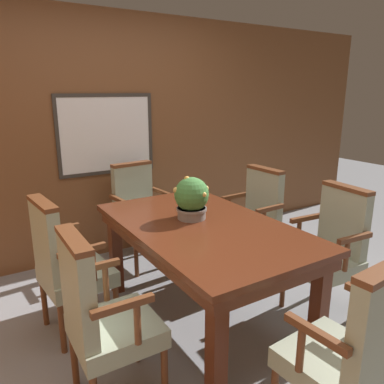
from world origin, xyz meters
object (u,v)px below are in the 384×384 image
dining_table (203,237)px  chair_left_far (65,262)px  chair_right_far (254,218)px  chair_head_near (352,350)px  chair_right_near (331,246)px  chair_left_near (101,314)px  potted_plant (192,198)px  chair_head_far (139,210)px

dining_table → chair_left_far: chair_left_far is taller
chair_right_far → chair_head_near: 1.85m
chair_right_near → chair_left_near: 1.79m
chair_left_far → chair_head_near: 1.85m
chair_right_near → potted_plant: 1.13m
chair_head_far → chair_right_near: bearing=-66.6°
dining_table → chair_head_far: bearing=89.1°
chair_right_near → chair_left_far: same height
chair_right_near → chair_left_far: bearing=-109.2°
dining_table → chair_right_far: size_ratio=1.67×
chair_right_far → potted_plant: potted_plant is taller
chair_right_far → chair_left_near: size_ratio=1.00×
chair_left_near → potted_plant: (0.87, 0.50, 0.39)m
chair_head_far → dining_table: bearing=-96.6°
chair_left_far → chair_head_near: same height
chair_left_far → potted_plant: size_ratio=3.16×
potted_plant → chair_right_far: bearing=17.3°
chair_head_far → chair_left_near: same height
chair_right_near → chair_left_far: (-1.79, 0.79, 0.00)m
chair_left_far → chair_left_near: 0.73m
chair_left_far → chair_right_near: bearing=-119.2°
chair_right_near → chair_head_far: size_ratio=1.00×
chair_left_far → chair_left_near: bearing=175.2°
chair_right_near → chair_left_near: bearing=-87.2°
chair_head_near → dining_table: bearing=-93.6°
chair_head_near → chair_head_far: 2.42m
chair_right_far → chair_head_near: (-0.84, -1.65, 0.00)m
chair_right_near → chair_head_far: 1.82m
chair_right_near → potted_plant: size_ratio=3.16×
chair_left_far → chair_left_near: same height
chair_right_near → chair_head_far: bearing=-146.5°
chair_right_far → chair_right_near: 0.82m
chair_right_near → chair_head_far: (-0.89, 1.59, 0.00)m
potted_plant → chair_left_near: bearing=-150.4°
dining_table → chair_left_near: chair_left_near is taller
potted_plant → chair_left_far: bearing=165.0°
dining_table → chair_head_near: (0.01, -1.24, -0.13)m
dining_table → chair_right_far: 0.95m
chair_head_near → chair_left_near: bearing=-48.8°
chair_left_far → chair_head_far: bearing=-53.9°
chair_left_near → chair_head_far: bearing=-30.0°
chair_head_far → potted_plant: potted_plant is taller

